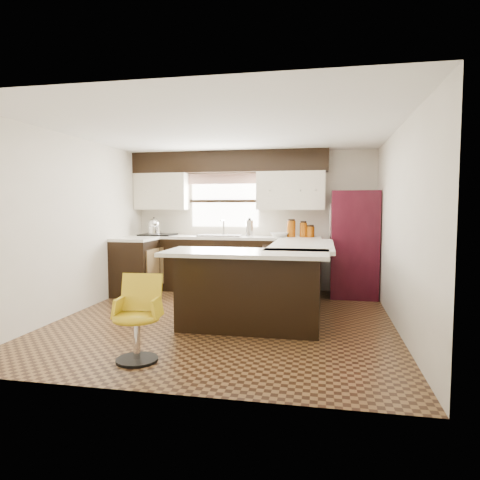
% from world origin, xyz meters
% --- Properties ---
extents(floor, '(4.40, 4.40, 0.00)m').
position_xyz_m(floor, '(0.00, 0.00, 0.00)').
color(floor, '#49301A').
rests_on(floor, ground).
extents(ceiling, '(4.40, 4.40, 0.00)m').
position_xyz_m(ceiling, '(0.00, 0.00, 2.40)').
color(ceiling, silver).
rests_on(ceiling, wall_back).
extents(wall_back, '(4.40, 0.00, 4.40)m').
position_xyz_m(wall_back, '(0.00, 2.20, 1.20)').
color(wall_back, beige).
rests_on(wall_back, floor).
extents(wall_front, '(4.40, 0.00, 4.40)m').
position_xyz_m(wall_front, '(0.00, -2.20, 1.20)').
color(wall_front, beige).
rests_on(wall_front, floor).
extents(wall_left, '(0.00, 4.40, 4.40)m').
position_xyz_m(wall_left, '(-2.10, 0.00, 1.20)').
color(wall_left, beige).
rests_on(wall_left, floor).
extents(wall_right, '(0.00, 4.40, 4.40)m').
position_xyz_m(wall_right, '(2.10, 0.00, 1.20)').
color(wall_right, beige).
rests_on(wall_right, floor).
extents(base_cab_back, '(3.30, 0.60, 0.90)m').
position_xyz_m(base_cab_back, '(-0.45, 1.90, 0.45)').
color(base_cab_back, black).
rests_on(base_cab_back, floor).
extents(base_cab_left, '(0.60, 0.70, 0.90)m').
position_xyz_m(base_cab_left, '(-1.80, 1.25, 0.45)').
color(base_cab_left, black).
rests_on(base_cab_left, floor).
extents(counter_back, '(3.30, 0.60, 0.04)m').
position_xyz_m(counter_back, '(-0.45, 1.90, 0.92)').
color(counter_back, silver).
rests_on(counter_back, base_cab_back).
extents(counter_left, '(0.60, 0.70, 0.04)m').
position_xyz_m(counter_left, '(-1.80, 1.25, 0.92)').
color(counter_left, silver).
rests_on(counter_left, base_cab_left).
extents(soffit, '(3.40, 0.35, 0.36)m').
position_xyz_m(soffit, '(-0.40, 2.03, 2.22)').
color(soffit, black).
rests_on(soffit, wall_back).
extents(upper_cab_left, '(0.94, 0.35, 0.64)m').
position_xyz_m(upper_cab_left, '(-1.62, 2.03, 1.72)').
color(upper_cab_left, beige).
rests_on(upper_cab_left, wall_back).
extents(upper_cab_right, '(1.14, 0.35, 0.64)m').
position_xyz_m(upper_cab_right, '(0.68, 2.03, 1.72)').
color(upper_cab_right, beige).
rests_on(upper_cab_right, wall_back).
extents(window_pane, '(1.20, 0.02, 0.90)m').
position_xyz_m(window_pane, '(-0.50, 2.18, 1.55)').
color(window_pane, white).
rests_on(window_pane, wall_back).
extents(valance, '(1.30, 0.06, 0.18)m').
position_xyz_m(valance, '(-0.50, 2.14, 1.94)').
color(valance, '#D19B93').
rests_on(valance, wall_back).
extents(sink, '(0.75, 0.45, 0.03)m').
position_xyz_m(sink, '(-0.50, 1.88, 0.96)').
color(sink, '#B2B2B7').
rests_on(sink, counter_back).
extents(dishwasher, '(0.58, 0.03, 0.78)m').
position_xyz_m(dishwasher, '(0.55, 1.61, 0.43)').
color(dishwasher, black).
rests_on(dishwasher, floor).
extents(cooktop, '(0.58, 0.50, 0.02)m').
position_xyz_m(cooktop, '(-1.65, 1.88, 0.96)').
color(cooktop, black).
rests_on(cooktop, counter_back).
extents(peninsula_long, '(0.60, 1.95, 0.90)m').
position_xyz_m(peninsula_long, '(0.90, 0.62, 0.45)').
color(peninsula_long, black).
rests_on(peninsula_long, floor).
extents(peninsula_return, '(1.65, 0.60, 0.90)m').
position_xyz_m(peninsula_return, '(0.38, -0.35, 0.45)').
color(peninsula_return, black).
rests_on(peninsula_return, floor).
extents(counter_pen_long, '(0.84, 1.95, 0.04)m').
position_xyz_m(counter_pen_long, '(0.95, 0.62, 0.92)').
color(counter_pen_long, silver).
rests_on(counter_pen_long, peninsula_long).
extents(counter_pen_return, '(1.89, 0.84, 0.04)m').
position_xyz_m(counter_pen_return, '(0.35, -0.44, 0.92)').
color(counter_pen_return, silver).
rests_on(counter_pen_return, peninsula_return).
extents(refrigerator, '(0.73, 0.70, 1.70)m').
position_xyz_m(refrigerator, '(1.72, 1.82, 0.85)').
color(refrigerator, '#370914').
rests_on(refrigerator, floor).
extents(bar_chair, '(0.47, 0.47, 0.81)m').
position_xyz_m(bar_chair, '(-0.48, -1.58, 0.41)').
color(bar_chair, gold).
rests_on(bar_chair, floor).
extents(kettle, '(0.22, 0.22, 0.29)m').
position_xyz_m(kettle, '(-1.72, 1.88, 1.12)').
color(kettle, silver).
rests_on(kettle, cooktop).
extents(percolator, '(0.13, 0.13, 0.28)m').
position_xyz_m(percolator, '(-0.01, 1.90, 1.08)').
color(percolator, silver).
rests_on(percolator, counter_back).
extents(mixing_bowl, '(0.39, 0.39, 0.07)m').
position_xyz_m(mixing_bowl, '(0.50, 1.90, 0.98)').
color(mixing_bowl, white).
rests_on(mixing_bowl, counter_back).
extents(canister_large, '(0.14, 0.14, 0.27)m').
position_xyz_m(canister_large, '(0.70, 1.92, 1.08)').
color(canister_large, '#863E06').
rests_on(canister_large, counter_back).
extents(canister_med, '(0.12, 0.12, 0.24)m').
position_xyz_m(canister_med, '(0.90, 1.92, 1.06)').
color(canister_med, '#863E06').
rests_on(canister_med, counter_back).
extents(canister_small, '(0.13, 0.13, 0.18)m').
position_xyz_m(canister_small, '(1.02, 1.92, 1.03)').
color(canister_small, '#863E06').
rests_on(canister_small, counter_back).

